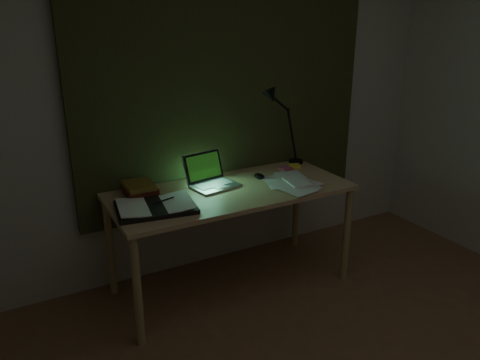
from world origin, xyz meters
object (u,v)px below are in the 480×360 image
object	(u,v)px
desk	(232,239)
open_textbook	(156,206)
desk_lamp	(298,125)
loose_papers	(290,183)
book_stack	(139,189)
laptop	(215,172)

from	to	relation	value
desk	open_textbook	distance (m)	0.67
desk_lamp	open_textbook	bearing A→B (deg)	-156.85
loose_papers	desk_lamp	bearing A→B (deg)	50.48
desk	open_textbook	world-z (taller)	open_textbook
book_stack	laptop	bearing A→B (deg)	-10.72
desk	laptop	xyz separation A→B (m)	(-0.07, 0.09, 0.47)
desk	laptop	size ratio (longest dim) A/B	4.71
desk	desk_lamp	distance (m)	1.00
desk	loose_papers	world-z (taller)	loose_papers
desk_lamp	book_stack	bearing A→B (deg)	-168.58
loose_papers	book_stack	bearing A→B (deg)	162.93
laptop	loose_papers	world-z (taller)	laptop
book_stack	desk_lamp	xyz separation A→B (m)	(1.26, 0.09, 0.25)
open_textbook	loose_papers	xyz separation A→B (m)	(0.93, -0.03, -0.01)
open_textbook	desk_lamp	bearing A→B (deg)	24.41
desk	book_stack	bearing A→B (deg)	161.94
laptop	open_textbook	size ratio (longest dim) A/B	0.74
laptop	open_textbook	xyz separation A→B (m)	(-0.47, -0.17, -0.09)
desk	laptop	world-z (taller)	laptop
laptop	desk_lamp	xyz separation A→B (m)	(0.78, 0.19, 0.19)
open_textbook	book_stack	world-z (taller)	book_stack
loose_papers	desk_lamp	xyz separation A→B (m)	(0.32, 0.38, 0.28)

